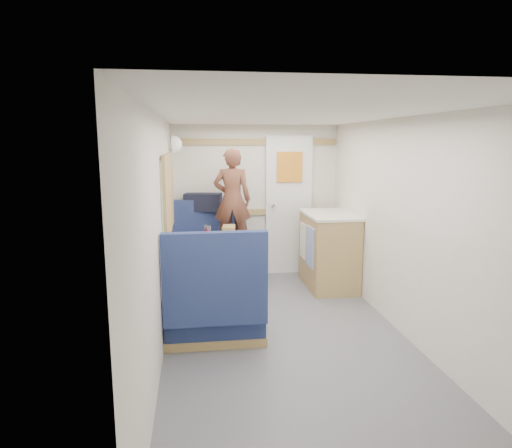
{
  "coord_description": "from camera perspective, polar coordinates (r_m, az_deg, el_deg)",
  "views": [
    {
      "loc": [
        -0.8,
        -3.76,
        1.78
      ],
      "look_at": [
        -0.17,
        0.9,
        0.93
      ],
      "focal_mm": 32.0,
      "sensor_mm": 36.0,
      "label": 1
    }
  ],
  "objects": [
    {
      "name": "person",
      "position": [
        5.61,
        -2.99,
        3.06
      ],
      "size": [
        0.5,
        0.36,
        1.26
      ],
      "primitive_type": "imported",
      "rotation": [
        0.0,
        0.0,
        3.0
      ],
      "color": "brown",
      "rests_on": "bench_far"
    },
    {
      "name": "oak_trim_high",
      "position": [
        6.04,
        -0.06,
        10.25
      ],
      "size": [
        2.15,
        0.02,
        0.08
      ],
      "primitive_type": "cube",
      "color": "olive",
      "rests_on": "wall_back"
    },
    {
      "name": "oak_trim_low",
      "position": [
        6.11,
        -0.06,
        1.5
      ],
      "size": [
        2.15,
        0.02,
        0.08
      ],
      "primitive_type": "cube",
      "color": "olive",
      "rests_on": "wall_back"
    },
    {
      "name": "side_window",
      "position": [
        4.79,
        -10.99,
        3.72
      ],
      "size": [
        0.04,
        1.3,
        0.72
      ],
      "primitive_type": "cube",
      "color": "#A1AC92",
      "rests_on": "wall_left"
    },
    {
      "name": "beer_glass",
      "position": [
        4.95,
        -3.53,
        -1.52
      ],
      "size": [
        0.07,
        0.07,
        0.1
      ],
      "primitive_type": "cylinder",
      "color": "#945B15",
      "rests_on": "dinette_table"
    },
    {
      "name": "wall_back",
      "position": [
        6.11,
        -0.08,
        2.92
      ],
      "size": [
        2.2,
        0.02,
        2.0
      ],
      "primitive_type": "cube",
      "color": "silver",
      "rests_on": "floor"
    },
    {
      "name": "ledge",
      "position": [
        5.95,
        -6.14,
        1.49
      ],
      "size": [
        0.9,
        0.14,
        0.04
      ],
      "primitive_type": "cube",
      "color": "olive",
      "rests_on": "bench_far"
    },
    {
      "name": "tray",
      "position": [
        4.8,
        -4.5,
        -2.42
      ],
      "size": [
        0.34,
        0.41,
        0.02
      ],
      "primitive_type": "cube",
      "rotation": [
        0.0,
        0.0,
        0.22
      ],
      "color": "silver",
      "rests_on": "dinette_table"
    },
    {
      "name": "floor",
      "position": [
        4.23,
        4.09,
        -14.64
      ],
      "size": [
        4.5,
        4.5,
        0.0
      ],
      "primitive_type": "plane",
      "color": "#515156",
      "rests_on": "ground"
    },
    {
      "name": "bench_far",
      "position": [
        5.82,
        -5.96,
        -4.55
      ],
      "size": [
        0.9,
        0.59,
        1.05
      ],
      "color": "#17264C",
      "rests_on": "floor"
    },
    {
      "name": "rear_door",
      "position": [
        6.16,
        4.11,
        2.69
      ],
      "size": [
        0.62,
        0.12,
        1.86
      ],
      "color": "white",
      "rests_on": "wall_back"
    },
    {
      "name": "ceiling",
      "position": [
        3.85,
        4.48,
        13.5
      ],
      "size": [
        4.5,
        4.5,
        0.0
      ],
      "primitive_type": "plane",
      "rotation": [
        3.14,
        0.0,
        0.0
      ],
      "color": "silver",
      "rests_on": "wall_back"
    },
    {
      "name": "pepper_grinder",
      "position": [
        4.92,
        -4.91,
        -1.64
      ],
      "size": [
        0.04,
        0.04,
        0.1
      ],
      "primitive_type": "cylinder",
      "color": "black",
      "rests_on": "dinette_table"
    },
    {
      "name": "wall_right",
      "position": [
        4.28,
        18.83,
        -0.8
      ],
      "size": [
        0.02,
        4.5,
        2.0
      ],
      "primitive_type": "cube",
      "color": "silver",
      "rests_on": "floor"
    },
    {
      "name": "cheese_block",
      "position": [
        4.5,
        -5.83,
        -2.95
      ],
      "size": [
        0.12,
        0.09,
        0.04
      ],
      "primitive_type": "cube",
      "rotation": [
        0.0,
        0.0,
        0.34
      ],
      "color": "#F4E48D",
      "rests_on": "tray"
    },
    {
      "name": "bench_near",
      "position": [
        4.17,
        -5.18,
        -10.59
      ],
      "size": [
        0.9,
        0.59,
        1.05
      ],
      "color": "#17264C",
      "rests_on": "floor"
    },
    {
      "name": "tumbler_mid",
      "position": [
        5.23,
        -6.07,
        -0.83
      ],
      "size": [
        0.07,
        0.07,
        0.12
      ],
      "primitive_type": "cylinder",
      "color": "silver",
      "rests_on": "dinette_table"
    },
    {
      "name": "bread_loaf",
      "position": [
        5.24,
        -3.42,
        -0.83
      ],
      "size": [
        0.17,
        0.28,
        0.11
      ],
      "primitive_type": "cube",
      "rotation": [
        0.0,
        0.0,
        -0.13
      ],
      "color": "brown",
      "rests_on": "dinette_table"
    },
    {
      "name": "dinette_table",
      "position": [
        4.91,
        -5.69,
        -4.11
      ],
      "size": [
        0.62,
        0.92,
        0.72
      ],
      "color": "white",
      "rests_on": "floor"
    },
    {
      "name": "dome_light",
      "position": [
        5.61,
        -10.27,
        9.78
      ],
      "size": [
        0.2,
        0.2,
        0.2
      ],
      "primitive_type": "sphere",
      "color": "white",
      "rests_on": "wall_left"
    },
    {
      "name": "galley_counter",
      "position": [
        5.7,
        9.04,
        -3.2
      ],
      "size": [
        0.57,
        0.92,
        0.92
      ],
      "color": "olive",
      "rests_on": "floor"
    },
    {
      "name": "duffel_bag",
      "position": [
        5.93,
        -6.64,
        2.74
      ],
      "size": [
        0.5,
        0.31,
        0.22
      ],
      "primitive_type": "cube",
      "rotation": [
        0.0,
        0.0,
        -0.2
      ],
      "color": "black",
      "rests_on": "ledge"
    },
    {
      "name": "orange_fruit",
      "position": [
        4.76,
        -4.56,
        -2.01
      ],
      "size": [
        0.07,
        0.07,
        0.07
      ],
      "primitive_type": "sphere",
      "color": "orange",
      "rests_on": "tray"
    },
    {
      "name": "tumbler_left",
      "position": [
        4.5,
        -8.4,
        -2.76
      ],
      "size": [
        0.07,
        0.07,
        0.11
      ],
      "primitive_type": "cylinder",
      "color": "white",
      "rests_on": "dinette_table"
    },
    {
      "name": "wall_left",
      "position": [
        3.85,
        -11.97,
        -1.67
      ],
      "size": [
        0.02,
        4.5,
        2.0
      ],
      "primitive_type": "cube",
      "color": "silver",
      "rests_on": "floor"
    },
    {
      "name": "wine_glass",
      "position": [
        4.78,
        -6.07,
        -1.11
      ],
      "size": [
        0.08,
        0.08,
        0.17
      ],
      "color": "white",
      "rests_on": "dinette_table"
    }
  ]
}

